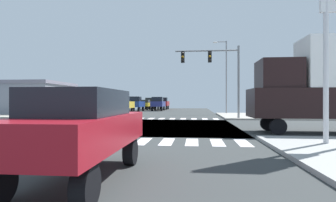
% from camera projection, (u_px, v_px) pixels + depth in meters
% --- Properties ---
extents(ground, '(90.00, 90.00, 0.05)m').
position_uv_depth(ground, '(130.00, 126.00, 18.73)').
color(ground, '#333737').
extents(sidewalk_corner_ne, '(12.00, 12.00, 0.14)m').
position_uv_depth(sidewalk_corner_ne, '(277.00, 116.00, 29.38)').
color(sidewalk_corner_ne, '#A09B91').
rests_on(sidewalk_corner_ne, ground).
extents(sidewalk_corner_nw, '(12.00, 12.00, 0.14)m').
position_uv_depth(sidewalk_corner_nw, '(44.00, 115.00, 31.95)').
color(sidewalk_corner_nw, '#A09D8F').
rests_on(sidewalk_corner_nw, ground).
extents(crosswalk_near, '(13.50, 2.00, 0.01)m').
position_uv_depth(crosswalk_near, '(83.00, 140.00, 11.49)').
color(crosswalk_near, white).
rests_on(crosswalk_near, ground).
extents(crosswalk_far, '(13.50, 2.00, 0.01)m').
position_uv_depth(crosswalk_far, '(146.00, 118.00, 26.01)').
color(crosswalk_far, white).
rests_on(crosswalk_far, ground).
extents(traffic_signal_mast, '(5.77, 0.55, 6.60)m').
position_uv_depth(traffic_signal_mast, '(214.00, 66.00, 24.88)').
color(traffic_signal_mast, gray).
rests_on(traffic_signal_mast, ground).
extents(street_lamp, '(1.78, 0.32, 9.22)m').
position_uv_depth(street_lamp, '(225.00, 71.00, 34.82)').
color(street_lamp, gray).
rests_on(street_lamp, ground).
extents(bank_building, '(13.21, 8.48, 4.06)m').
position_uv_depth(bank_building, '(20.00, 98.00, 35.44)').
color(bank_building, gray).
rests_on(bank_building, ground).
extents(pickup_nearside_1, '(2.00, 5.10, 2.35)m').
position_uv_depth(pickup_nearside_1, '(158.00, 103.00, 47.42)').
color(pickup_nearside_1, black).
rests_on(pickup_nearside_1, ground).
extents(sedan_farside_1, '(1.80, 4.30, 1.88)m').
position_uv_depth(sedan_farside_1, '(145.00, 104.00, 51.52)').
color(sedan_farside_1, black).
rests_on(sedan_farside_1, ground).
extents(pickup_crossing_2, '(2.00, 5.10, 2.35)m').
position_uv_depth(pickup_crossing_2, '(163.00, 103.00, 54.92)').
color(pickup_crossing_2, black).
rests_on(pickup_crossing_2, ground).
extents(pickup_queued_3, '(2.00, 5.10, 2.35)m').
position_uv_depth(pickup_queued_3, '(136.00, 103.00, 43.67)').
color(pickup_queued_3, black).
rests_on(pickup_queued_3, ground).
extents(pickup_leading_4, '(2.00, 5.10, 2.35)m').
position_uv_depth(pickup_leading_4, '(122.00, 104.00, 35.71)').
color(pickup_leading_4, black).
rests_on(pickup_leading_4, ground).
extents(sedan_middle_2, '(1.80, 4.30, 1.88)m').
position_uv_depth(sedan_middle_2, '(80.00, 126.00, 5.74)').
color(sedan_middle_2, black).
rests_on(sedan_middle_2, ground).
extents(box_truck_outer_1, '(7.20, 2.40, 4.85)m').
position_uv_depth(box_truck_outer_1, '(326.00, 83.00, 14.15)').
color(box_truck_outer_1, black).
rests_on(box_truck_outer_1, ground).
extents(pickup_inner_5, '(2.00, 5.10, 2.35)m').
position_uv_depth(pickup_inner_5, '(151.00, 103.00, 58.18)').
color(pickup_inner_5, black).
rests_on(pickup_inner_5, ground).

